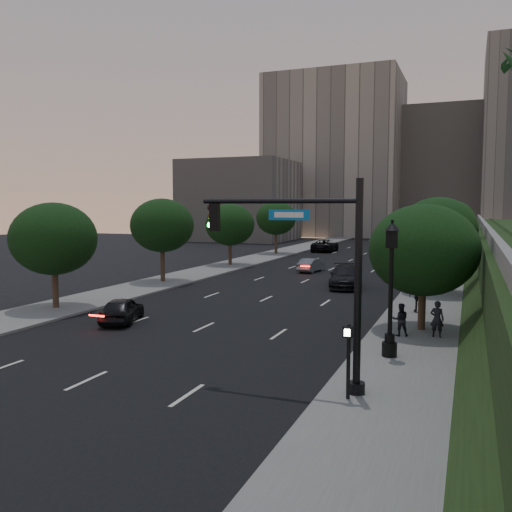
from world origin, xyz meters
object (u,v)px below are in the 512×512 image
at_px(sedan_near_left, 122,310).
at_px(traffic_signal_mast, 324,283).
at_px(sedan_mid_left, 311,265).
at_px(sedan_near_right, 345,277).
at_px(pedestrian_b, 400,320).
at_px(street_lamp, 391,295).
at_px(sedan_far_left, 325,245).
at_px(sedan_far_right, 398,257).
at_px(pedestrian_a, 437,319).
at_px(pedestrian_c, 419,296).

bearing_deg(sedan_near_left, traffic_signal_mast, 133.17).
bearing_deg(sedan_mid_left, traffic_signal_mast, 113.84).
bearing_deg(sedan_near_right, pedestrian_b, -79.32).
bearing_deg(sedan_near_right, street_lamp, -83.24).
distance_m(sedan_far_left, pedestrian_b, 47.57).
distance_m(sedan_near_left, sedan_far_right, 36.03).
xyz_separation_m(sedan_near_left, pedestrian_b, (14.10, 1.70, 0.23)).
bearing_deg(traffic_signal_mast, sedan_far_left, 104.29).
bearing_deg(sedan_near_right, traffic_signal_mast, -90.20).
xyz_separation_m(sedan_far_left, pedestrian_a, (16.68, -44.75, 0.17)).
relative_size(street_lamp, pedestrian_b, 3.69).
bearing_deg(sedan_mid_left, sedan_far_left, -71.44).
distance_m(traffic_signal_mast, pedestrian_b, 8.95).
height_order(pedestrian_b, pedestrian_c, pedestrian_c).
bearing_deg(pedestrian_a, sedan_far_right, -72.99).
height_order(sedan_near_right, pedestrian_c, pedestrian_c).
distance_m(street_lamp, pedestrian_b, 4.01).
bearing_deg(sedan_far_left, sedan_mid_left, 100.16).
bearing_deg(sedan_far_right, sedan_near_right, -102.46).
bearing_deg(pedestrian_b, traffic_signal_mast, 64.10).
xyz_separation_m(pedestrian_a, pedestrian_b, (-1.58, -0.36, -0.08)).
bearing_deg(sedan_mid_left, street_lamp, 119.37).
bearing_deg(traffic_signal_mast, sedan_near_right, 100.51).
bearing_deg(pedestrian_a, street_lamp, 75.48).
height_order(sedan_far_right, pedestrian_c, pedestrian_c).
xyz_separation_m(sedan_far_left, sedan_far_right, (11.00, -12.20, -0.06)).
height_order(sedan_near_left, pedestrian_a, pedestrian_a).
xyz_separation_m(sedan_far_left, pedestrian_c, (15.39, -38.97, 0.25)).
height_order(sedan_near_right, sedan_far_right, sedan_near_right).
relative_size(sedan_mid_left, sedan_near_right, 0.69).
height_order(traffic_signal_mast, sedan_far_left, traffic_signal_mast).
relative_size(sedan_far_right, pedestrian_b, 2.95).
height_order(sedan_near_right, pedestrian_b, pedestrian_b).
bearing_deg(sedan_far_right, sedan_mid_left, -131.16).
height_order(traffic_signal_mast, sedan_far_right, traffic_signal_mast).
bearing_deg(traffic_signal_mast, sedan_near_left, 152.11).
bearing_deg(traffic_signal_mast, pedestrian_a, 70.72).
bearing_deg(pedestrian_a, pedestrian_c, -70.27).
distance_m(pedestrian_a, pedestrian_b, 1.63).
relative_size(traffic_signal_mast, street_lamp, 1.25).
distance_m(traffic_signal_mast, pedestrian_c, 14.86).
distance_m(sedan_near_left, sedan_near_right, 18.41).
bearing_deg(sedan_mid_left, pedestrian_b, 122.41).
height_order(sedan_mid_left, sedan_far_right, sedan_far_right).
distance_m(sedan_near_right, sedan_far_right, 18.28).
distance_m(sedan_near_right, pedestrian_c, 10.48).
distance_m(traffic_signal_mast, sedan_mid_left, 32.89).
xyz_separation_m(sedan_mid_left, pedestrian_b, (10.74, -23.03, 0.27)).
xyz_separation_m(sedan_far_left, sedan_near_right, (9.34, -30.41, -0.01)).
distance_m(street_lamp, sedan_mid_left, 28.80).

